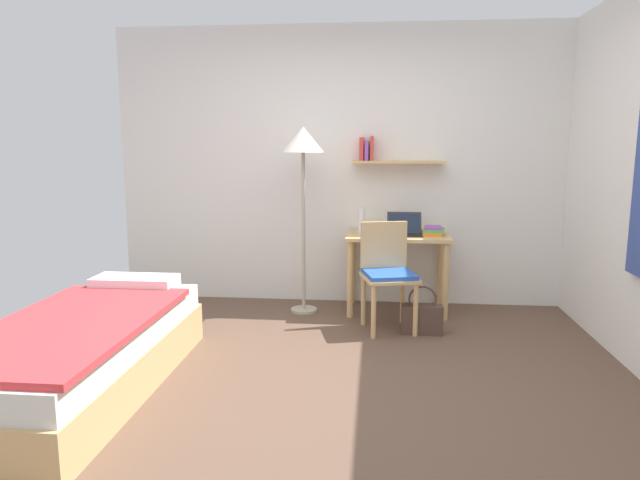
{
  "coord_description": "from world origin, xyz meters",
  "views": [
    {
      "loc": [
        0.27,
        -3.39,
        1.51
      ],
      "look_at": [
        -0.11,
        0.51,
        0.85
      ],
      "focal_mm": 31.92,
      "sensor_mm": 36.0,
      "label": 1
    }
  ],
  "objects_px": {
    "desk": "(397,250)",
    "handbag": "(422,318)",
    "desk_chair": "(387,270)",
    "book_stack": "(433,231)",
    "bed": "(84,353)",
    "water_bottle": "(361,221)",
    "laptop": "(404,229)",
    "standing_lamp": "(303,151)"
  },
  "relations": [
    {
      "from": "laptop",
      "to": "book_stack",
      "type": "distance_m",
      "value": 0.25
    },
    {
      "from": "desk",
      "to": "handbag",
      "type": "xyz_separation_m",
      "value": [
        0.19,
        -0.62,
        -0.44
      ]
    },
    {
      "from": "book_stack",
      "to": "desk",
      "type": "bearing_deg",
      "value": -178.97
    },
    {
      "from": "bed",
      "to": "desk_chair",
      "type": "relative_size",
      "value": 2.34
    },
    {
      "from": "bed",
      "to": "laptop",
      "type": "distance_m",
      "value": 2.84
    },
    {
      "from": "book_stack",
      "to": "bed",
      "type": "bearing_deg",
      "value": -140.05
    },
    {
      "from": "bed",
      "to": "standing_lamp",
      "type": "bearing_deg",
      "value": 57.97
    },
    {
      "from": "bed",
      "to": "desk_chair",
      "type": "height_order",
      "value": "desk_chair"
    },
    {
      "from": "water_bottle",
      "to": "laptop",
      "type": "bearing_deg",
      "value": 1.71
    },
    {
      "from": "desk",
      "to": "bed",
      "type": "bearing_deg",
      "value": -135.97
    },
    {
      "from": "desk_chair",
      "to": "standing_lamp",
      "type": "xyz_separation_m",
      "value": [
        -0.75,
        0.41,
        0.96
      ]
    },
    {
      "from": "bed",
      "to": "handbag",
      "type": "bearing_deg",
      "value": 30.78
    },
    {
      "from": "book_stack",
      "to": "handbag",
      "type": "height_order",
      "value": "book_stack"
    },
    {
      "from": "desk_chair",
      "to": "water_bottle",
      "type": "bearing_deg",
      "value": 115.25
    },
    {
      "from": "standing_lamp",
      "to": "laptop",
      "type": "xyz_separation_m",
      "value": [
        0.9,
        0.09,
        -0.69
      ]
    },
    {
      "from": "bed",
      "to": "book_stack",
      "type": "height_order",
      "value": "book_stack"
    },
    {
      "from": "water_bottle",
      "to": "book_stack",
      "type": "bearing_deg",
      "value": 1.72
    },
    {
      "from": "standing_lamp",
      "to": "laptop",
      "type": "distance_m",
      "value": 1.14
    },
    {
      "from": "standing_lamp",
      "to": "handbag",
      "type": "bearing_deg",
      "value": -27.26
    },
    {
      "from": "bed",
      "to": "standing_lamp",
      "type": "xyz_separation_m",
      "value": [
        1.14,
        1.82,
        1.21
      ]
    },
    {
      "from": "desk",
      "to": "standing_lamp",
      "type": "distance_m",
      "value": 1.22
    },
    {
      "from": "water_bottle",
      "to": "handbag",
      "type": "bearing_deg",
      "value": -50.0
    },
    {
      "from": "desk_chair",
      "to": "book_stack",
      "type": "relative_size",
      "value": 3.44
    },
    {
      "from": "water_bottle",
      "to": "book_stack",
      "type": "height_order",
      "value": "water_bottle"
    },
    {
      "from": "desk",
      "to": "handbag",
      "type": "height_order",
      "value": "desk"
    },
    {
      "from": "desk",
      "to": "desk_chair",
      "type": "bearing_deg",
      "value": -100.75
    },
    {
      "from": "standing_lamp",
      "to": "handbag",
      "type": "xyz_separation_m",
      "value": [
        1.03,
        -0.53,
        -1.32
      ]
    },
    {
      "from": "standing_lamp",
      "to": "laptop",
      "type": "bearing_deg",
      "value": 5.87
    },
    {
      "from": "standing_lamp",
      "to": "laptop",
      "type": "height_order",
      "value": "standing_lamp"
    },
    {
      "from": "bed",
      "to": "laptop",
      "type": "xyz_separation_m",
      "value": [
        2.04,
        1.91,
        0.52
      ]
    },
    {
      "from": "desk_chair",
      "to": "standing_lamp",
      "type": "distance_m",
      "value": 1.28
    },
    {
      "from": "water_bottle",
      "to": "handbag",
      "type": "distance_m",
      "value": 1.06
    },
    {
      "from": "book_stack",
      "to": "laptop",
      "type": "bearing_deg",
      "value": -178.26
    },
    {
      "from": "desk_chair",
      "to": "laptop",
      "type": "relative_size",
      "value": 2.82
    },
    {
      "from": "bed",
      "to": "water_bottle",
      "type": "distance_m",
      "value": 2.59
    },
    {
      "from": "desk",
      "to": "desk_chair",
      "type": "distance_m",
      "value": 0.52
    },
    {
      "from": "desk_chair",
      "to": "desk",
      "type": "bearing_deg",
      "value": 79.25
    },
    {
      "from": "desk",
      "to": "book_stack",
      "type": "distance_m",
      "value": 0.36
    },
    {
      "from": "bed",
      "to": "desk_chair",
      "type": "distance_m",
      "value": 2.37
    },
    {
      "from": "water_bottle",
      "to": "desk_chair",
      "type": "bearing_deg",
      "value": -64.75
    },
    {
      "from": "bed",
      "to": "desk",
      "type": "bearing_deg",
      "value": 44.03
    },
    {
      "from": "bed",
      "to": "standing_lamp",
      "type": "height_order",
      "value": "standing_lamp"
    }
  ]
}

